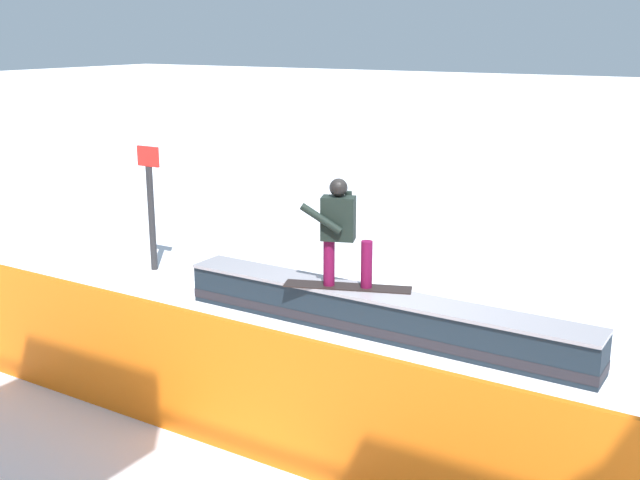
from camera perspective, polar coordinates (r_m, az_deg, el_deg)
ground_plane at (r=9.48m, az=4.20°, el=-6.89°), size 120.00×120.00×0.00m
grind_box at (r=9.40m, az=4.23°, el=-5.55°), size 5.33×0.63×0.52m
snowboarder at (r=9.30m, az=1.54°, el=0.75°), size 1.57×0.81×1.35m
safety_fence at (r=6.85m, az=-7.60°, el=-10.41°), size 12.14×0.24×1.22m
trail_marker at (r=11.95m, az=-12.36°, el=2.56°), size 0.40×0.10×1.91m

